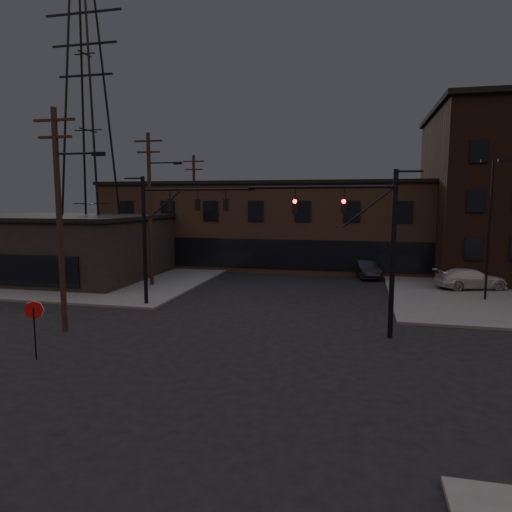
# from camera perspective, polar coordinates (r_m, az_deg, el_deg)

# --- Properties ---
(ground) EXTENTS (140.00, 140.00, 0.00)m
(ground) POSITION_cam_1_polar(r_m,az_deg,el_deg) (19.57, -2.66, -12.68)
(ground) COLOR black
(ground) RESTS_ON ground
(sidewalk_nw) EXTENTS (30.00, 30.00, 0.15)m
(sidewalk_nw) POSITION_cam_1_polar(r_m,az_deg,el_deg) (48.48, -21.00, -1.15)
(sidewalk_nw) COLOR #474744
(sidewalk_nw) RESTS_ON ground
(building_row) EXTENTS (40.00, 12.00, 8.00)m
(building_row) POSITION_cam_1_polar(r_m,az_deg,el_deg) (46.07, 6.76, 3.78)
(building_row) COLOR brown
(building_row) RESTS_ON ground
(building_left) EXTENTS (16.00, 12.00, 5.00)m
(building_left) POSITION_cam_1_polar(r_m,az_deg,el_deg) (42.18, -23.43, 0.90)
(building_left) COLOR black
(building_left) RESTS_ON ground
(traffic_signal_near) EXTENTS (7.12, 0.24, 8.00)m
(traffic_signal_near) POSITION_cam_1_polar(r_m,az_deg,el_deg) (22.29, 13.89, 2.55)
(traffic_signal_near) COLOR black
(traffic_signal_near) RESTS_ON ground
(traffic_signal_far) EXTENTS (7.12, 0.24, 8.00)m
(traffic_signal_far) POSITION_cam_1_polar(r_m,az_deg,el_deg) (28.31, -11.49, 3.70)
(traffic_signal_far) COLOR black
(traffic_signal_far) RESTS_ON ground
(stop_sign) EXTENTS (0.72, 0.33, 2.48)m
(stop_sign) POSITION_cam_1_polar(r_m,az_deg,el_deg) (20.97, -26.00, -6.79)
(stop_sign) COLOR black
(stop_sign) RESTS_ON ground
(utility_pole_near) EXTENTS (3.70, 0.28, 11.00)m
(utility_pole_near) POSITION_cam_1_polar(r_m,az_deg,el_deg) (24.46, -23.27, 4.76)
(utility_pole_near) COLOR black
(utility_pole_near) RESTS_ON ground
(utility_pole_mid) EXTENTS (3.70, 0.28, 11.50)m
(utility_pole_mid) POSITION_cam_1_polar(r_m,az_deg,el_deg) (35.29, -13.02, 6.11)
(utility_pole_mid) COLOR black
(utility_pole_mid) RESTS_ON ground
(utility_pole_far) EXTENTS (2.20, 0.28, 11.00)m
(utility_pole_far) POSITION_cam_1_polar(r_m,az_deg,el_deg) (46.74, -7.71, 6.00)
(utility_pole_far) COLOR black
(utility_pole_far) RESTS_ON ground
(transmission_tower) EXTENTS (7.00, 7.00, 25.00)m
(transmission_tower) POSITION_cam_1_polar(r_m,az_deg,el_deg) (42.90, -20.25, 14.54)
(transmission_tower) COLOR black
(transmission_tower) RESTS_ON ground
(lot_light_a) EXTENTS (1.50, 0.28, 9.14)m
(lot_light_a) POSITION_cam_1_polar(r_m,az_deg,el_deg) (32.74, 27.22, 4.37)
(lot_light_a) COLOR black
(lot_light_a) RESTS_ON ground
(parked_car_lot_a) EXTENTS (4.46, 2.70, 1.42)m
(parked_car_lot_a) POSITION_cam_1_polar(r_m,az_deg,el_deg) (39.06, 28.41, -2.25)
(parked_car_lot_a) COLOR black
(parked_car_lot_a) RESTS_ON sidewalk_ne
(parked_car_lot_b) EXTENTS (5.41, 3.36, 1.46)m
(parked_car_lot_b) POSITION_cam_1_polar(r_m,az_deg,el_deg) (36.71, 25.26, -2.59)
(parked_car_lot_b) COLOR #A3A3A5
(parked_car_lot_b) RESTS_ON sidewalk_ne
(car_crossing) EXTENTS (2.67, 4.78, 1.49)m
(car_crossing) POSITION_cam_1_polar(r_m,az_deg,el_deg) (39.87, 13.58, -1.58)
(car_crossing) COLOR black
(car_crossing) RESTS_ON ground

